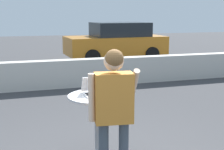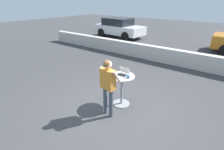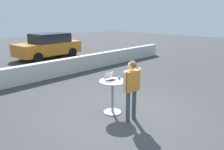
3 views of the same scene
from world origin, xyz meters
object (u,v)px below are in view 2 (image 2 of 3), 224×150
at_px(standing_person, 108,82).
at_px(cafe_table, 122,86).
at_px(coffee_mug, 128,77).
at_px(parked_car_near_street, 119,28).
at_px(laptop, 123,74).

bearing_deg(standing_person, cafe_table, 91.10).
distance_m(cafe_table, coffee_mug, 0.46).
relative_size(cafe_table, parked_car_near_street, 0.22).
height_order(cafe_table, parked_car_near_street, parked_car_near_street).
bearing_deg(laptop, parked_car_near_street, 125.75).
height_order(standing_person, parked_car_near_street, standing_person).
distance_m(standing_person, parked_car_near_street, 10.91).
bearing_deg(laptop, coffee_mug, -22.90).
bearing_deg(cafe_table, standing_person, -88.90).
xyz_separation_m(laptop, parked_car_near_street, (-6.02, 8.36, -0.20)).
relative_size(laptop, standing_person, 0.21).
height_order(laptop, parked_car_near_street, parked_car_near_street).
height_order(cafe_table, laptop, laptop).
height_order(coffee_mug, standing_person, standing_person).
xyz_separation_m(coffee_mug, standing_person, (-0.22, -0.63, 0.02)).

